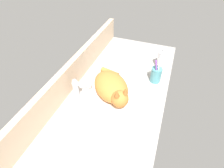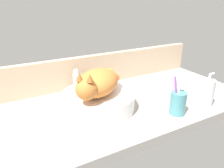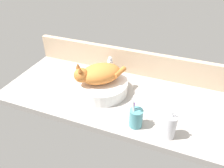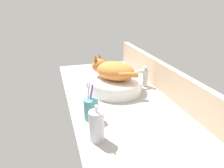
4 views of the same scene
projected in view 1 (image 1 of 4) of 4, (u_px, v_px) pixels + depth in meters
ground_plane at (116, 95)px, 111.18cm from camera, size 139.53×60.63×4.00cm
backsplash_panel at (74, 72)px, 111.37cm from camera, size 139.53×3.60×17.40cm
sink_basin at (111, 98)px, 101.06cm from camera, size 33.32×33.32×7.63cm
cat at (112, 87)px, 93.75cm from camera, size 29.87×29.50×14.00cm
faucet at (78, 88)px, 102.36cm from camera, size 3.98×11.86×13.60cm
soap_dispenser at (162, 60)px, 125.35cm from camera, size 6.24×6.24×16.37cm
toothbrush_cup at (156, 75)px, 114.48cm from camera, size 6.89×6.89×18.72cm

